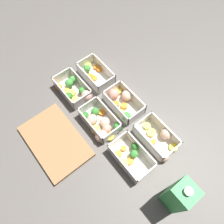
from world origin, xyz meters
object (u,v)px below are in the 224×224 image
at_px(container_far_center, 101,124).
at_px(container_far_right, 75,90).
at_px(container_near_left, 159,139).
at_px(container_near_right, 94,73).
at_px(juice_carton, 178,196).
at_px(container_near_center, 122,102).
at_px(container_far_left, 131,156).

distance_m(container_far_center, container_far_right, 0.19).
relative_size(container_near_left, container_far_right, 0.98).
bearing_deg(container_near_right, container_far_center, 149.04).
bearing_deg(container_far_center, container_near_left, -144.37).
xyz_separation_m(container_far_center, juice_carton, (-0.37, -0.02, 0.07)).
bearing_deg(container_near_center, juice_carton, 164.23).
height_order(container_far_left, container_far_center, same).
bearing_deg(juice_carton, container_far_right, 1.09).
relative_size(container_far_left, container_far_center, 0.91).
height_order(container_near_right, container_far_left, same).
xyz_separation_m(container_near_left, juice_carton, (-0.18, 0.12, 0.07)).
bearing_deg(juice_carton, container_far_center, 3.37).
distance_m(container_near_left, container_near_center, 0.22).
bearing_deg(container_far_right, container_near_left, -161.90).
bearing_deg(container_near_center, container_near_left, -179.10).
height_order(container_far_left, juice_carton, juice_carton).
xyz_separation_m(container_far_center, container_far_right, (0.19, -0.01, -0.00)).
bearing_deg(container_near_center, container_near_right, 0.78).
relative_size(container_far_right, juice_carton, 0.90).
bearing_deg(container_near_right, container_far_left, 162.67).
distance_m(container_near_left, juice_carton, 0.23).
bearing_deg(container_near_right, container_near_left, -179.16).
relative_size(container_near_right, container_far_left, 1.02).
height_order(container_near_left, container_far_left, same).
relative_size(container_near_right, juice_carton, 0.83).
relative_size(container_far_center, juice_carton, 0.90).
relative_size(container_near_left, juice_carton, 0.87).
distance_m(container_near_center, juice_carton, 0.42).
relative_size(container_near_left, container_near_center, 1.05).
bearing_deg(container_near_right, container_far_right, 101.47).
height_order(container_near_center, container_far_left, same).
height_order(container_far_center, juice_carton, juice_carton).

